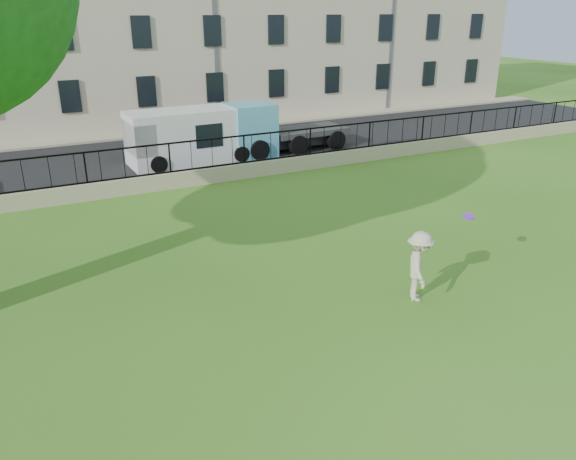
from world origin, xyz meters
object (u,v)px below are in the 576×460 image
white_van (192,136)px  blue_truck (284,126)px  man (419,266)px  frisbee (469,216)px

white_van → blue_truck: 4.50m
man → blue_truck: size_ratio=0.30×
frisbee → man: bearing=-174.9°
man → blue_truck: blue_truck is taller
man → frisbee: bearing=-52.9°
frisbee → blue_truck: bearing=80.1°
man → frisbee: 1.76m
man → white_van: 14.56m
man → frisbee: (1.50, 0.13, 0.91)m
frisbee → white_van: 14.57m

